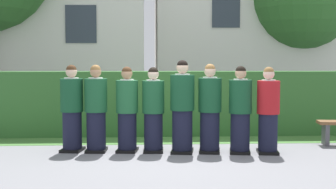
{
  "coord_description": "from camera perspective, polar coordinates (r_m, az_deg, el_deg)",
  "views": [
    {
      "loc": [
        -0.42,
        -8.34,
        1.65
      ],
      "look_at": [
        0.0,
        0.0,
        1.05
      ],
      "focal_mm": 49.6,
      "sensor_mm": 36.0,
      "label": 1
    }
  ],
  "objects": [
    {
      "name": "lawn_strip",
      "position": [
        9.69,
        -0.36,
        -5.67
      ],
      "size": [
        11.13,
        0.9,
        0.01
      ],
      "primitive_type": "cube",
      "color": "#477A38",
      "rests_on": "ground"
    },
    {
      "name": "student_in_red_blazer",
      "position": [
        8.48,
        12.21,
        -2.16
      ],
      "size": [
        0.41,
        0.52,
        1.55
      ],
      "color": "black",
      "rests_on": "ground"
    },
    {
      "name": "student_front_row_6",
      "position": [
        8.41,
        8.87,
        -2.11
      ],
      "size": [
        0.44,
        0.53,
        1.57
      ],
      "color": "black",
      "rests_on": "ground"
    },
    {
      "name": "ground_plane",
      "position": [
        8.51,
        0.0,
        -7.07
      ],
      "size": [
        60.0,
        60.0,
        0.0
      ],
      "primitive_type": "plane",
      "color": "slate"
    },
    {
      "name": "student_front_row_0",
      "position": [
        8.66,
        -11.72,
        -1.91
      ],
      "size": [
        0.44,
        0.51,
        1.59
      ],
      "color": "black",
      "rests_on": "ground"
    },
    {
      "name": "student_front_row_3",
      "position": [
        8.43,
        -1.81,
        -2.13
      ],
      "size": [
        0.4,
        0.5,
        1.54
      ],
      "color": "black",
      "rests_on": "ground"
    },
    {
      "name": "student_front_row_1",
      "position": [
        8.54,
        -8.84,
        -1.95
      ],
      "size": [
        0.41,
        0.47,
        1.59
      ],
      "color": "black",
      "rests_on": "ground"
    },
    {
      "name": "student_front_row_5",
      "position": [
        8.4,
        5.16,
        -1.96
      ],
      "size": [
        0.44,
        0.54,
        1.61
      ],
      "color": "black",
      "rests_on": "ground"
    },
    {
      "name": "school_building_main",
      "position": [
        15.95,
        -15.2,
        9.86
      ],
      "size": [
        7.05,
        3.71,
        6.41
      ],
      "color": "silver",
      "rests_on": "ground"
    },
    {
      "name": "hedge",
      "position": [
        10.39,
        -0.56,
        -1.07
      ],
      "size": [
        11.13,
        0.7,
        1.43
      ],
      "color": "#33662D",
      "rests_on": "ground"
    },
    {
      "name": "student_front_row_4",
      "position": [
        8.35,
        1.77,
        -1.75
      ],
      "size": [
        0.46,
        0.53,
        1.67
      ],
      "color": "black",
      "rests_on": "ground"
    },
    {
      "name": "student_front_row_2",
      "position": [
        8.47,
        -5.05,
        -2.08
      ],
      "size": [
        0.42,
        0.49,
        1.55
      ],
      "color": "black",
      "rests_on": "ground"
    }
  ]
}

